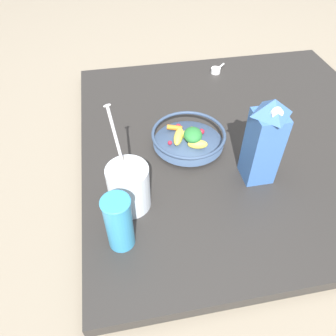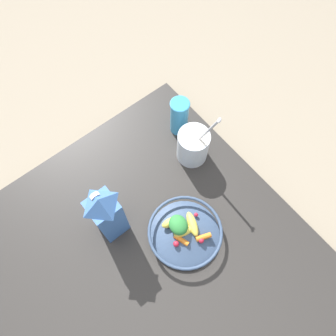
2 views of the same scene
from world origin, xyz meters
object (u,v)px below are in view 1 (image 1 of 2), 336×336
(milk_carton, at_px, (264,141))
(drinking_cup, at_px, (119,222))
(yogurt_tub, at_px, (129,185))
(fruit_bowl, at_px, (189,137))

(milk_carton, distance_m, drinking_cup, 0.44)
(milk_carton, xyz_separation_m, yogurt_tub, (-0.37, -0.04, -0.06))
(fruit_bowl, bearing_deg, yogurt_tub, -135.34)
(drinking_cup, bearing_deg, yogurt_tub, 73.59)
(milk_carton, height_order, yogurt_tub, yogurt_tub)
(drinking_cup, bearing_deg, fruit_bowl, 52.98)
(yogurt_tub, height_order, drinking_cup, yogurt_tub)
(drinking_cup, bearing_deg, milk_carton, 20.70)
(milk_carton, bearing_deg, drinking_cup, -159.30)
(fruit_bowl, xyz_separation_m, milk_carton, (0.16, -0.17, 0.10))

